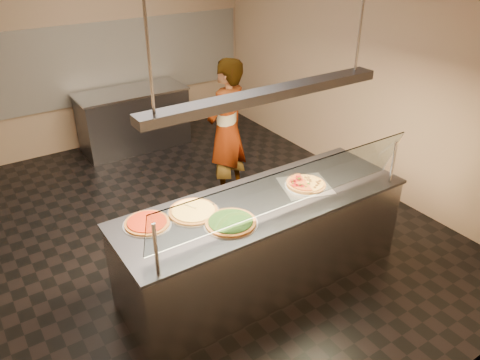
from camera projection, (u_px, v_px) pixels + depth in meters
ground at (196, 226)px, 5.61m from camera, size 5.00×6.00×0.02m
wall_back at (96, 50)px, 7.08m from camera, size 5.00×0.02×3.00m
wall_front at (436, 258)px, 2.68m from camera, size 5.00×0.02×3.00m
wall_right at (360, 70)px, 6.09m from camera, size 0.02×6.00×3.00m
tile_band at (99, 63)px, 7.16m from camera, size 4.90×0.02×1.20m
serving_counter at (263, 241)px, 4.55m from camera, size 2.83×0.94×0.93m
sneeze_guard at (289, 188)px, 3.93m from camera, size 2.59×0.18×0.54m
perforated_tray at (305, 185)px, 4.56m from camera, size 0.58×0.58×0.01m
half_pizza_pepperoni at (298, 185)px, 4.51m from camera, size 0.30×0.42×0.05m
half_pizza_sausage at (313, 181)px, 4.59m from camera, size 0.30×0.42×0.04m
pizza_spinach at (230, 222)px, 3.98m from camera, size 0.47×0.47×0.03m
pizza_cheese at (193, 211)px, 4.14m from camera, size 0.47×0.47×0.03m
pizza_tomato at (147, 223)px, 3.98m from camera, size 0.41×0.41×0.03m
pizza_spatula at (196, 205)px, 4.19m from camera, size 0.25×0.21×0.02m
prep_table at (134, 119)px, 7.39m from camera, size 1.68×0.74×0.93m
worker at (227, 131)px, 5.83m from camera, size 0.78×0.66×1.82m
heat_lamp_housing at (267, 94)px, 3.83m from camera, size 2.30×0.18×0.08m
lamp_rod_left at (147, 42)px, 3.09m from camera, size 0.02×0.02×1.01m
lamp_rod_right at (362, 13)px, 4.05m from camera, size 0.02×0.02×1.01m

